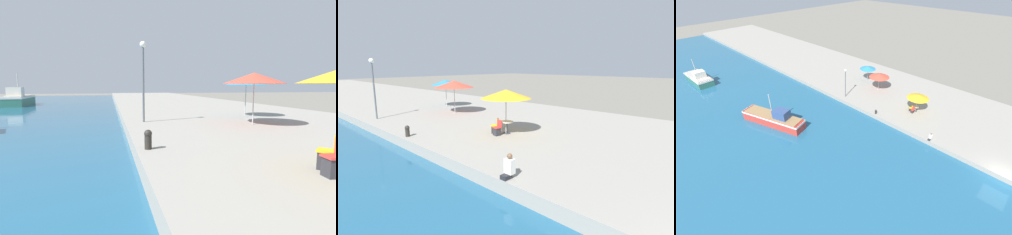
{
  "view_description": "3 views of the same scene",
  "coord_description": "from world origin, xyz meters",
  "views": [
    {
      "loc": [
        -0.82,
        7.64,
        2.72
      ],
      "look_at": [
        1.5,
        17.96,
        1.42
      ],
      "focal_mm": 28.0,
      "sensor_mm": 36.0,
      "label": 1
    },
    {
      "loc": [
        -6.21,
        1.78,
        4.72
      ],
      "look_at": [
        4.8,
        12.38,
        1.62
      ],
      "focal_mm": 28.0,
      "sensor_mm": 36.0,
      "label": 2
    },
    {
      "loc": [
        -21.7,
        1.04,
        17.89
      ],
      "look_at": [
        -4.0,
        18.0,
        1.22
      ],
      "focal_mm": 24.0,
      "sensor_mm": 36.0,
      "label": 3
    }
  ],
  "objects": [
    {
      "name": "quay_promenade",
      "position": [
        8.0,
        37.0,
        0.31
      ],
      "size": [
        16.0,
        90.0,
        0.62
      ],
      "color": "gray",
      "rests_on": "ground_plane"
    },
    {
      "name": "cafe_umbrella_pink",
      "position": [
        4.8,
        12.38,
        3.02
      ],
      "size": [
        2.97,
        2.97,
        2.67
      ],
      "color": "#B7B7B7",
      "rests_on": "quay_promenade"
    },
    {
      "name": "cafe_umbrella_white",
      "position": [
        6.73,
        20.34,
        3.1
      ],
      "size": [
        3.3,
        3.3,
        2.77
      ],
      "color": "#B7B7B7",
      "rests_on": "quay_promenade"
    },
    {
      "name": "cafe_umbrella_striped",
      "position": [
        8.29,
        23.96,
        2.99
      ],
      "size": [
        2.79,
        2.79,
        2.62
      ],
      "color": "#B7B7B7",
      "rests_on": "quay_promenade"
    },
    {
      "name": "cafe_table",
      "position": [
        4.89,
        12.4,
        1.15
      ],
      "size": [
        0.8,
        0.8,
        0.74
      ],
      "color": "#333338",
      "rests_on": "quay_promenade"
    },
    {
      "name": "cafe_chair_left",
      "position": [
        4.45,
        12.97,
        0.94
      ],
      "size": [
        0.58,
        0.58,
        0.91
      ],
      "rotation": [
        0.0,
        0.0,
        0.65
      ],
      "color": "#2D2D33",
      "rests_on": "quay_promenade"
    },
    {
      "name": "cafe_chair_right",
      "position": [
        4.18,
        12.49,
        0.94
      ],
      "size": [
        0.48,
        0.45,
        0.91
      ],
      "rotation": [
        0.0,
        0.0,
        1.44
      ],
      "color": "#2D2D33",
      "rests_on": "quay_promenade"
    },
    {
      "name": "person_at_quay",
      "position": [
        0.37,
        7.96,
        1.02
      ],
      "size": [
        0.51,
        0.36,
        0.93
      ],
      "color": "#232328",
      "rests_on": "quay_promenade"
    },
    {
      "name": "mooring_bollard",
      "position": [
        0.4,
        16.07,
        0.97
      ],
      "size": [
        0.26,
        0.26,
        0.65
      ],
      "color": "#2D2823",
      "rests_on": "quay_promenade"
    },
    {
      "name": "lamppost",
      "position": [
        1.09,
        22.59,
        3.71
      ],
      "size": [
        0.36,
        0.36,
        4.56
      ],
      "color": "#565B60",
      "rests_on": "quay_promenade"
    }
  ]
}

